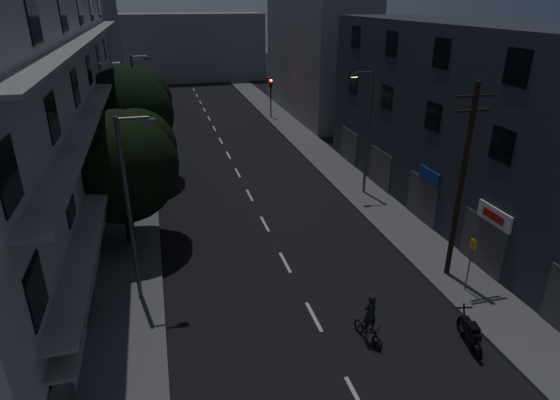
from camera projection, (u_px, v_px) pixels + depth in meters
name	position (u px, v px, depth m)	size (l,w,h in m)	color
ground	(237.00, 171.00, 35.89)	(160.00, 160.00, 0.00)	black
sidewalk_left	(135.00, 179.00, 34.09)	(3.00, 90.00, 0.15)	#565659
sidewalk_right	(329.00, 162.00, 37.62)	(3.00, 90.00, 0.15)	#565659
lane_markings	(224.00, 147.00, 41.42)	(0.15, 60.50, 0.01)	beige
building_left	(26.00, 108.00, 24.08)	(7.00, 36.00, 14.00)	#B1B1AC
building_right	(473.00, 125.00, 26.76)	(6.19, 28.00, 11.00)	#282C37
building_far_left	(87.00, 40.00, 50.27)	(6.00, 20.00, 16.00)	slate
building_far_right	(316.00, 54.00, 51.19)	(6.00, 20.00, 13.00)	slate
building_far_end	(186.00, 47.00, 73.79)	(24.00, 8.00, 10.00)	slate
tree_near	(122.00, 162.00, 23.53)	(5.76, 5.76, 7.11)	black
tree_mid	(127.00, 112.00, 31.90)	(6.40, 6.40, 7.87)	black
tree_far	(130.00, 92.00, 42.75)	(5.31, 5.31, 6.57)	black
traffic_signal_far_right	(271.00, 90.00, 50.17)	(0.28, 0.37, 4.10)	black
traffic_signal_far_left	(147.00, 96.00, 47.11)	(0.28, 0.37, 4.10)	black
street_lamp_left_near	(131.00, 203.00, 18.85)	(1.51, 0.25, 8.00)	#595C61
street_lamp_right	(367.00, 127.00, 29.83)	(1.51, 0.25, 8.00)	#575C5F
street_lamp_left_far	(138.00, 102.00, 37.27)	(1.51, 0.25, 8.00)	#58595F
utility_pole	(462.00, 181.00, 20.44)	(1.80, 0.24, 9.00)	black
bus_stop_sign	(471.00, 256.00, 20.36)	(0.06, 0.35, 2.52)	#595B60
motorcycle	(470.00, 333.00, 17.71)	(0.74, 2.11, 1.37)	black
cyclist	(369.00, 325.00, 17.87)	(0.98, 1.76, 2.12)	black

